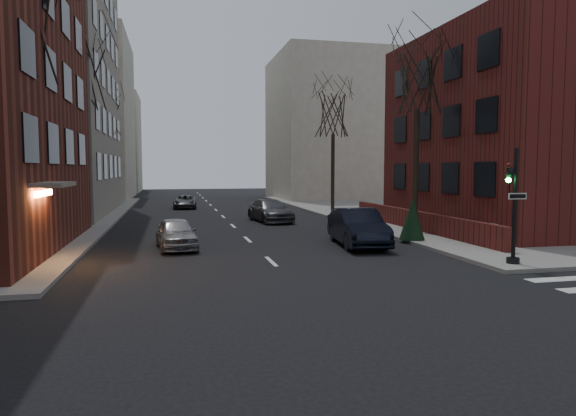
{
  "coord_description": "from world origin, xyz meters",
  "views": [
    {
      "loc": [
        -3.57,
        -6.47,
        3.46
      ],
      "look_at": [
        0.59,
        11.78,
        2.0
      ],
      "focal_mm": 32.0,
      "sensor_mm": 36.0,
      "label": 1
    }
  ],
  "objects_px": {
    "traffic_signal": "(513,213)",
    "car_lane_silver": "(176,233)",
    "streetlamp_far": "(118,159)",
    "parked_sedan": "(358,227)",
    "evergreen_shrub": "(412,219)",
    "tree_left_b": "(78,75)",
    "tree_right_b": "(333,115)",
    "car_lane_gray": "(270,211)",
    "tree_left_a": "(19,28)",
    "streetlamp_near": "(79,153)",
    "sandwich_board": "(492,234)",
    "car_lane_far": "(185,202)",
    "tree_right_a": "(418,78)",
    "tree_left_c": "(107,114)"
  },
  "relations": [
    {
      "from": "traffic_signal",
      "to": "car_lane_silver",
      "type": "height_order",
      "value": "traffic_signal"
    },
    {
      "from": "streetlamp_far",
      "to": "parked_sedan",
      "type": "bearing_deg",
      "value": -64.93
    },
    {
      "from": "car_lane_silver",
      "to": "evergreen_shrub",
      "type": "xyz_separation_m",
      "value": [
        10.7,
        -0.62,
        0.46
      ]
    },
    {
      "from": "tree_left_b",
      "to": "parked_sedan",
      "type": "xyz_separation_m",
      "value": [
        13.28,
        -11.1,
        -8.08
      ]
    },
    {
      "from": "traffic_signal",
      "to": "streetlamp_far",
      "type": "bearing_deg",
      "value": 116.06
    },
    {
      "from": "streetlamp_far",
      "to": "parked_sedan",
      "type": "relative_size",
      "value": 1.25
    },
    {
      "from": "tree_right_b",
      "to": "car_lane_gray",
      "type": "bearing_deg",
      "value": -135.71
    },
    {
      "from": "car_lane_gray",
      "to": "tree_left_a",
      "type": "bearing_deg",
      "value": -141.39
    },
    {
      "from": "traffic_signal",
      "to": "streetlamp_near",
      "type": "xyz_separation_m",
      "value": [
        -16.14,
        13.01,
        2.33
      ]
    },
    {
      "from": "tree_left_a",
      "to": "streetlamp_near",
      "type": "bearing_deg",
      "value": 85.71
    },
    {
      "from": "sandwich_board",
      "to": "evergreen_shrub",
      "type": "xyz_separation_m",
      "value": [
        -2.87,
        1.93,
        0.53
      ]
    },
    {
      "from": "tree_left_b",
      "to": "car_lane_gray",
      "type": "xyz_separation_m",
      "value": [
        11.44,
        -0.01,
        -8.2
      ]
    },
    {
      "from": "tree_right_b",
      "to": "tree_left_a",
      "type": "bearing_deg",
      "value": -134.36
    },
    {
      "from": "streetlamp_far",
      "to": "car_lane_silver",
      "type": "distance_m",
      "value": 26.77
    },
    {
      "from": "streetlamp_near",
      "to": "streetlamp_far",
      "type": "height_order",
      "value": "same"
    },
    {
      "from": "tree_left_b",
      "to": "car_lane_far",
      "type": "height_order",
      "value": "tree_left_b"
    },
    {
      "from": "parked_sedan",
      "to": "evergreen_shrub",
      "type": "height_order",
      "value": "evergreen_shrub"
    },
    {
      "from": "parked_sedan",
      "to": "sandwich_board",
      "type": "relative_size",
      "value": 5.76
    },
    {
      "from": "tree_right_b",
      "to": "evergreen_shrub",
      "type": "distance_m",
      "value": 17.98
    },
    {
      "from": "streetlamp_near",
      "to": "sandwich_board",
      "type": "distance_m",
      "value": 20.62
    },
    {
      "from": "tree_right_b",
      "to": "car_lane_gray",
      "type": "xyz_separation_m",
      "value": [
        -6.16,
        -6.01,
        -6.87
      ]
    },
    {
      "from": "tree_right_a",
      "to": "traffic_signal",
      "type": "bearing_deg",
      "value": -95.47
    },
    {
      "from": "tree_right_b",
      "to": "car_lane_far",
      "type": "bearing_deg",
      "value": 150.63
    },
    {
      "from": "car_lane_far",
      "to": "car_lane_gray",
      "type": "bearing_deg",
      "value": -64.63
    },
    {
      "from": "tree_right_b",
      "to": "car_lane_far",
      "type": "xyz_separation_m",
      "value": [
        -11.24,
        6.33,
        -7.02
      ]
    },
    {
      "from": "sandwich_board",
      "to": "tree_left_b",
      "type": "bearing_deg",
      "value": 148.15
    },
    {
      "from": "tree_left_c",
      "to": "evergreen_shrub",
      "type": "bearing_deg",
      "value": -56.91
    },
    {
      "from": "car_lane_gray",
      "to": "car_lane_far",
      "type": "height_order",
      "value": "car_lane_gray"
    },
    {
      "from": "streetlamp_near",
      "to": "tree_left_a",
      "type": "bearing_deg",
      "value": -94.29
    },
    {
      "from": "tree_left_c",
      "to": "parked_sedan",
      "type": "xyz_separation_m",
      "value": [
        13.28,
        -25.1,
        -7.2
      ]
    },
    {
      "from": "streetlamp_far",
      "to": "tree_right_b",
      "type": "bearing_deg",
      "value": -30.47
    },
    {
      "from": "tree_right_b",
      "to": "streetlamp_far",
      "type": "bearing_deg",
      "value": 149.53
    },
    {
      "from": "streetlamp_far",
      "to": "evergreen_shrub",
      "type": "height_order",
      "value": "streetlamp_far"
    },
    {
      "from": "tree_left_b",
      "to": "tree_left_c",
      "type": "distance_m",
      "value": 14.03
    },
    {
      "from": "tree_left_b",
      "to": "tree_left_c",
      "type": "bearing_deg",
      "value": 90.0
    },
    {
      "from": "tree_right_a",
      "to": "sandwich_board",
      "type": "relative_size",
      "value": 11.11
    },
    {
      "from": "parked_sedan",
      "to": "sandwich_board",
      "type": "xyz_separation_m",
      "value": [
        5.69,
        -1.54,
        -0.24
      ]
    },
    {
      "from": "streetlamp_near",
      "to": "parked_sedan",
      "type": "xyz_separation_m",
      "value": [
        12.68,
        -7.1,
        -3.41
      ]
    },
    {
      "from": "tree_left_b",
      "to": "sandwich_board",
      "type": "relative_size",
      "value": 12.35
    },
    {
      "from": "tree_left_c",
      "to": "tree_left_b",
      "type": "bearing_deg",
      "value": -90.0
    },
    {
      "from": "tree_left_c",
      "to": "parked_sedan",
      "type": "relative_size",
      "value": 1.93
    },
    {
      "from": "car_lane_silver",
      "to": "parked_sedan",
      "type": "bearing_deg",
      "value": -12.88
    },
    {
      "from": "parked_sedan",
      "to": "car_lane_gray",
      "type": "relative_size",
      "value": 1.02
    },
    {
      "from": "car_lane_silver",
      "to": "evergreen_shrub",
      "type": "height_order",
      "value": "evergreen_shrub"
    },
    {
      "from": "evergreen_shrub",
      "to": "tree_right_b",
      "type": "bearing_deg",
      "value": 84.87
    },
    {
      "from": "streetlamp_far",
      "to": "evergreen_shrub",
      "type": "relative_size",
      "value": 3.23
    },
    {
      "from": "tree_right_a",
      "to": "car_lane_far",
      "type": "relative_size",
      "value": 2.37
    },
    {
      "from": "traffic_signal",
      "to": "tree_left_a",
      "type": "xyz_separation_m",
      "value": [
        -16.74,
        5.01,
        6.56
      ]
    },
    {
      "from": "streetlamp_near",
      "to": "parked_sedan",
      "type": "bearing_deg",
      "value": -29.25
    },
    {
      "from": "parked_sedan",
      "to": "car_lane_silver",
      "type": "relative_size",
      "value": 1.3
    }
  ]
}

